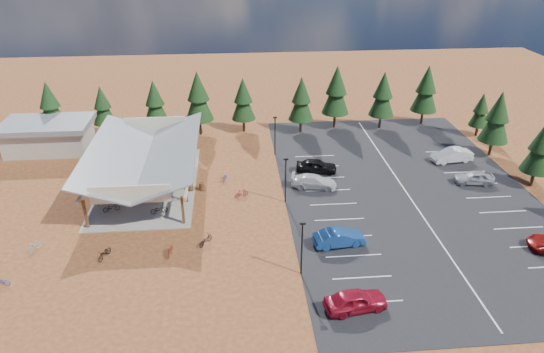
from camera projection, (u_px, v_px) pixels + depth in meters
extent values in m
plane|color=#622C19|center=(239.00, 214.00, 49.31)|extent=(140.00, 140.00, 0.00)
cube|color=black|center=(406.00, 192.00, 53.36)|extent=(27.00, 44.00, 0.04)
cube|color=gray|center=(149.00, 185.00, 54.71)|extent=(10.60, 18.60, 0.10)
cube|color=#542F18|center=(85.00, 214.00, 46.22)|extent=(0.25, 0.25, 3.00)
cube|color=#542F18|center=(96.00, 193.00, 49.93)|extent=(0.25, 0.25, 3.00)
cube|color=#542F18|center=(105.00, 174.00, 53.64)|extent=(0.25, 0.25, 3.00)
cube|color=#542F18|center=(113.00, 158.00, 57.36)|extent=(0.25, 0.25, 3.00)
cube|color=#542F18|center=(119.00, 144.00, 61.07)|extent=(0.25, 0.25, 3.00)
cube|color=#542F18|center=(183.00, 210.00, 46.92)|extent=(0.25, 0.25, 3.00)
cube|color=#542F18|center=(186.00, 189.00, 50.63)|extent=(0.25, 0.25, 3.00)
cube|color=#542F18|center=(189.00, 171.00, 54.35)|extent=(0.25, 0.25, 3.00)
cube|color=#542F18|center=(191.00, 155.00, 58.06)|extent=(0.25, 0.25, 3.00)
cube|color=#542F18|center=(193.00, 141.00, 61.77)|extent=(0.25, 0.25, 3.00)
cube|color=beige|center=(99.00, 162.00, 52.92)|extent=(0.22, 18.00, 0.35)
cube|color=beige|center=(191.00, 159.00, 53.68)|extent=(0.22, 18.00, 0.35)
cube|color=slate|center=(117.00, 154.00, 52.67)|extent=(5.85, 19.40, 2.13)
cube|color=slate|center=(171.00, 152.00, 53.11)|extent=(5.85, 19.40, 2.13)
cube|color=beige|center=(130.00, 194.00, 44.98)|extent=(7.50, 0.15, 1.80)
cube|color=beige|center=(155.00, 124.00, 60.89)|extent=(7.50, 0.15, 1.80)
cube|color=#ADA593|center=(49.00, 138.00, 62.65)|extent=(10.00, 6.00, 3.20)
cube|color=slate|center=(46.00, 124.00, 61.75)|extent=(11.00, 7.00, 0.70)
cylinder|color=black|center=(302.00, 249.00, 39.69)|extent=(0.14, 0.14, 5.00)
cube|color=black|center=(303.00, 223.00, 38.52)|extent=(0.50, 0.25, 0.18)
cylinder|color=black|center=(286.00, 181.00, 50.30)|extent=(0.14, 0.14, 5.00)
cube|color=black|center=(286.00, 159.00, 49.13)|extent=(0.50, 0.25, 0.18)
cylinder|color=black|center=(275.00, 136.00, 60.91)|extent=(0.14, 0.14, 5.00)
cube|color=black|center=(275.00, 117.00, 59.74)|extent=(0.50, 0.25, 0.18)
cylinder|color=#4D321B|center=(190.00, 187.00, 53.32)|extent=(0.60, 0.60, 0.90)
cylinder|color=#4D321B|center=(202.00, 187.00, 53.51)|extent=(0.60, 0.60, 0.90)
cylinder|color=#382314|center=(56.00, 132.00, 66.35)|extent=(0.36, 0.36, 1.96)
cone|color=black|center=(51.00, 108.00, 64.81)|extent=(3.46, 3.46, 4.72)
cone|color=black|center=(48.00, 94.00, 63.90)|extent=(2.67, 2.67, 3.54)
cylinder|color=#382314|center=(106.00, 129.00, 67.60)|extent=(0.36, 0.36, 1.71)
cone|color=black|center=(103.00, 109.00, 66.26)|extent=(3.01, 3.01, 4.10)
cone|color=black|center=(101.00, 97.00, 65.48)|extent=(2.32, 2.32, 3.07)
cylinder|color=#382314|center=(158.00, 128.00, 67.71)|extent=(0.36, 0.36, 1.89)
cone|color=black|center=(155.00, 106.00, 66.23)|extent=(3.32, 3.32, 4.53)
cone|color=black|center=(154.00, 93.00, 65.36)|extent=(2.57, 2.57, 3.40)
cylinder|color=#382314|center=(200.00, 127.00, 67.62)|extent=(0.36, 0.36, 2.20)
cone|color=black|center=(199.00, 101.00, 65.90)|extent=(3.86, 3.86, 5.27)
cone|color=black|center=(197.00, 86.00, 64.89)|extent=(2.99, 2.99, 3.95)
cylinder|color=#382314|center=(244.00, 125.00, 68.68)|extent=(0.36, 0.36, 1.90)
cone|color=black|center=(243.00, 103.00, 67.19)|extent=(3.35, 3.35, 4.56)
cone|color=black|center=(243.00, 90.00, 66.31)|extent=(2.58, 2.58, 3.42)
cylinder|color=#382314|center=(301.00, 126.00, 68.32)|extent=(0.36, 0.36, 1.96)
cone|color=black|center=(301.00, 103.00, 66.78)|extent=(3.45, 3.45, 4.70)
cone|color=black|center=(302.00, 89.00, 65.88)|extent=(2.67, 2.67, 3.53)
cylinder|color=#382314|center=(334.00, 120.00, 70.02)|extent=(0.36, 0.36, 2.21)
cone|color=black|center=(336.00, 95.00, 68.29)|extent=(3.88, 3.88, 5.29)
cone|color=black|center=(337.00, 80.00, 67.27)|extent=(3.00, 3.00, 3.97)
cylinder|color=#382314|center=(380.00, 121.00, 69.72)|extent=(0.36, 0.36, 2.03)
cone|color=black|center=(382.00, 98.00, 68.13)|extent=(3.57, 3.57, 4.86)
cone|color=black|center=(384.00, 84.00, 67.20)|extent=(2.76, 2.76, 3.65)
cylinder|color=#382314|center=(422.00, 117.00, 71.09)|extent=(0.36, 0.36, 2.14)
cone|color=black|center=(425.00, 93.00, 69.42)|extent=(3.77, 3.77, 5.13)
cone|color=black|center=(428.00, 79.00, 68.43)|extent=(2.91, 2.91, 3.85)
cylinder|color=#382314|center=(533.00, 178.00, 54.21)|extent=(0.36, 0.36, 1.91)
cone|color=black|center=(540.00, 152.00, 52.72)|extent=(3.36, 3.36, 4.58)
cylinder|color=#382314|center=(491.00, 148.00, 61.45)|extent=(0.36, 0.36, 2.06)
cone|color=black|center=(496.00, 122.00, 59.84)|extent=(3.62, 3.62, 4.94)
cone|color=black|center=(500.00, 106.00, 58.89)|extent=(2.80, 2.80, 3.70)
cylinder|color=#382314|center=(477.00, 130.00, 67.33)|extent=(0.36, 0.36, 1.50)
cone|color=black|center=(480.00, 113.00, 66.15)|extent=(2.65, 2.65, 3.61)
cone|color=black|center=(483.00, 103.00, 65.46)|extent=(2.05, 2.05, 2.71)
imported|color=black|center=(111.00, 208.00, 49.37)|extent=(1.74, 1.05, 0.86)
imported|color=gray|center=(132.00, 186.00, 53.29)|extent=(1.59, 0.71, 0.92)
imported|color=navy|center=(144.00, 173.00, 56.27)|extent=(1.69, 0.63, 0.88)
imported|color=maroon|center=(139.00, 156.00, 60.25)|extent=(1.67, 0.96, 0.97)
imported|color=black|center=(159.00, 209.00, 49.00)|extent=(1.82, 1.04, 0.91)
imported|color=#9EA2A6|center=(169.00, 198.00, 50.92)|extent=(1.71, 0.65, 1.01)
imported|color=navy|center=(166.00, 179.00, 54.84)|extent=(1.85, 1.01, 0.92)
imported|color=maroon|center=(176.00, 153.00, 60.96)|extent=(1.64, 0.53, 0.98)
imported|color=black|center=(105.00, 253.00, 42.56)|extent=(1.25, 1.95, 0.97)
imported|color=#9EA2A6|center=(34.00, 246.00, 43.53)|extent=(1.13, 1.49, 0.89)
imported|color=navy|center=(0.00, 282.00, 39.26)|extent=(1.64, 0.65, 0.84)
imported|color=maroon|center=(170.00, 250.00, 42.96)|extent=(0.68, 1.68, 0.98)
imported|color=black|center=(206.00, 240.00, 44.40)|extent=(1.55, 1.82, 0.94)
imported|color=navy|center=(225.00, 177.00, 55.43)|extent=(0.93, 1.88, 0.95)
imported|color=maroon|center=(241.00, 193.00, 52.10)|extent=(1.64, 1.09, 0.96)
imported|color=maroon|center=(356.00, 300.00, 36.67)|extent=(5.08, 2.68, 1.65)
imported|color=navy|center=(339.00, 238.00, 44.09)|extent=(4.93, 2.21, 1.57)
imported|color=silver|center=(314.00, 181.00, 53.91)|extent=(5.33, 3.04, 1.46)
imported|color=black|center=(316.00, 166.00, 57.19)|extent=(4.98, 2.58, 1.62)
imported|color=#9EA0A5|center=(474.00, 178.00, 54.69)|extent=(4.56, 2.35, 1.48)
imported|color=white|center=(452.00, 155.00, 59.79)|extent=(5.25, 2.40, 1.67)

